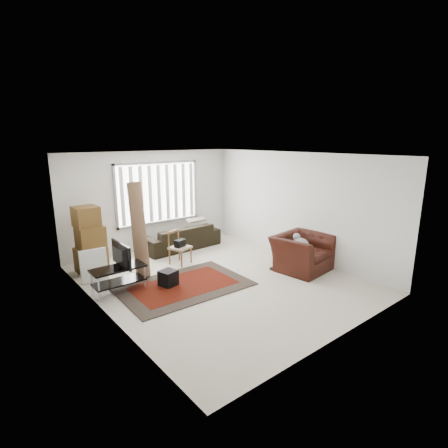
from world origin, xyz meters
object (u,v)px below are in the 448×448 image
(tv_stand, at_px, (119,274))
(armchair, at_px, (303,250))
(sofa, at_px, (181,233))
(side_chair, at_px, (179,246))
(moving_boxes, at_px, (90,242))

(tv_stand, bearing_deg, armchair, -21.33)
(sofa, xyz_separation_m, side_chair, (-0.71, -1.06, 0.03))
(side_chair, bearing_deg, armchair, -65.59)
(moving_boxes, bearing_deg, armchair, -37.35)
(tv_stand, relative_size, sofa, 0.48)
(side_chair, height_order, armchair, armchair)
(sofa, distance_m, armchair, 3.47)
(moving_boxes, xyz_separation_m, armchair, (3.92, -2.99, -0.24))
(tv_stand, relative_size, side_chair, 1.27)
(tv_stand, distance_m, sofa, 3.05)
(tv_stand, distance_m, moving_boxes, 1.52)
(sofa, xyz_separation_m, armchair, (1.34, -3.21, 0.05))
(tv_stand, distance_m, armchair, 4.15)
(sofa, relative_size, armchair, 1.57)
(side_chair, bearing_deg, moving_boxes, 136.72)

